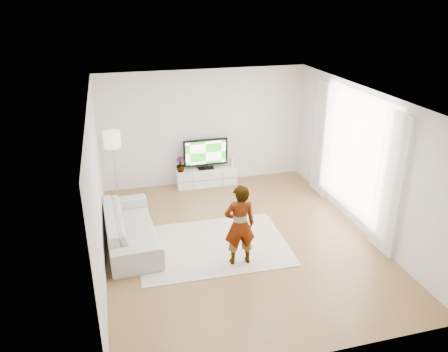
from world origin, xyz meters
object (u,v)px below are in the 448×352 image
object	(u,v)px
floor_lamp	(112,143)
sofa	(131,227)
player	(240,225)
rug	(213,246)
media_console	(206,177)
television	(206,153)

from	to	relation	value
floor_lamp	sofa	bearing A→B (deg)	-84.72
player	sofa	bearing A→B (deg)	-30.02
rug	player	xyz separation A→B (m)	(0.33, -0.65, 0.75)
media_console	player	size ratio (longest dim) A/B	1.00
television	player	size ratio (longest dim) A/B	0.73
media_console	television	distance (m)	0.62
media_console	sofa	distance (m)	3.02
floor_lamp	television	bearing A→B (deg)	10.02
sofa	player	bearing A→B (deg)	-125.82
television	player	world-z (taller)	player
rug	sofa	xyz separation A→B (m)	(-1.47, 0.53, 0.33)
rug	floor_lamp	world-z (taller)	floor_lamp
player	sofa	world-z (taller)	player
media_console	television	bearing A→B (deg)	90.00
floor_lamp	media_console	bearing A→B (deg)	9.31
rug	television	bearing A→B (deg)	79.77
television	floor_lamp	xyz separation A→B (m)	(-2.16, -0.38, 0.57)
media_console	player	xyz separation A→B (m)	(-0.19, -3.45, 0.55)
media_console	floor_lamp	world-z (taller)	floor_lamp
television	rug	size ratio (longest dim) A/B	0.39
rug	sofa	world-z (taller)	sofa
sofa	media_console	bearing A→B (deg)	-43.65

